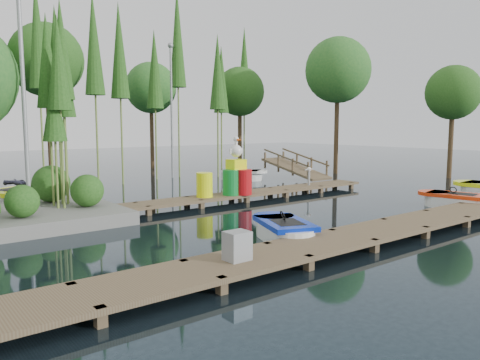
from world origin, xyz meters
TOP-DOWN VIEW (x-y plane):
  - ground_plane at (0.00, 0.00)m, footprint 90.00×90.00m
  - near_dock at (0.00, -4.50)m, footprint 18.00×1.50m
  - far_dock at (1.00, 2.50)m, footprint 15.00×1.20m
  - tree_screen at (-2.04, 10.60)m, footprint 34.42×18.53m
  - lamp_island at (-5.50, 2.50)m, footprint 0.30×0.30m
  - lamp_rear at (4.00, 11.00)m, footprint 0.30×0.30m
  - ramp at (9.00, 6.50)m, footprint 1.50×3.94m
  - boat_blue at (-0.86, -3.03)m, footprint 1.88×2.63m
  - boat_red at (7.09, -3.34)m, footprint 1.54×2.58m
  - boat_yellow_far at (-4.82, 6.50)m, footprint 3.30×2.66m
  - boat_white_far at (6.36, 7.79)m, footprint 2.36×2.69m
  - utility_cabinet at (-3.48, -4.50)m, footprint 0.46×0.39m
  - yellow_barrel at (0.44, 2.50)m, footprint 0.59×0.59m
  - drum_cluster at (1.83, 2.34)m, footprint 1.26×1.15m
  - seagull_post at (5.84, 2.50)m, footprint 0.49×0.27m

SIDE VIEW (x-z plane):
  - ground_plane at x=0.00m, z-range 0.00..0.00m
  - far_dock at x=1.00m, z-range -0.02..0.48m
  - boat_blue at x=-0.86m, z-range -0.17..0.64m
  - near_dock at x=0.00m, z-range -0.02..0.48m
  - boat_red at x=7.09m, z-range -0.17..0.64m
  - boat_white_far at x=6.36m, z-range -0.33..0.86m
  - boat_yellow_far at x=-4.82m, z-range -0.44..1.08m
  - utility_cabinet at x=-3.48m, z-range 0.30..0.86m
  - ramp at x=9.00m, z-range -0.16..1.33m
  - yellow_barrel at x=0.44m, z-range 0.30..1.19m
  - seagull_post at x=5.84m, z-range 0.44..1.22m
  - drum_cluster at x=1.83m, z-range -0.15..2.02m
  - lamp_island at x=-5.50m, z-range 0.64..7.89m
  - lamp_rear at x=4.00m, z-range 0.64..7.89m
  - tree_screen at x=-2.04m, z-range 0.96..11.27m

